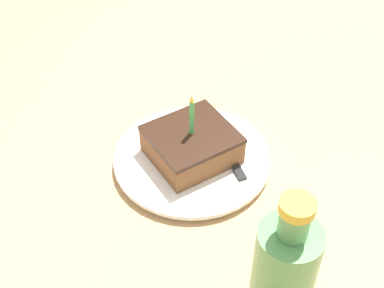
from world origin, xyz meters
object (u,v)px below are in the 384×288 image
(cake_slice, at_px, (192,144))
(fork, at_px, (217,135))
(plate, at_px, (192,159))
(bottle, at_px, (285,268))

(cake_slice, height_order, fork, cake_slice)
(plate, distance_m, fork, 0.06)
(cake_slice, xyz_separation_m, bottle, (0.25, -0.04, 0.03))
(fork, relative_size, bottle, 0.94)
(cake_slice, distance_m, fork, 0.06)
(plate, height_order, fork, fork)
(cake_slice, bearing_deg, plate, 127.48)
(plate, relative_size, fork, 1.37)
(cake_slice, distance_m, bottle, 0.25)
(fork, bearing_deg, bottle, -19.34)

